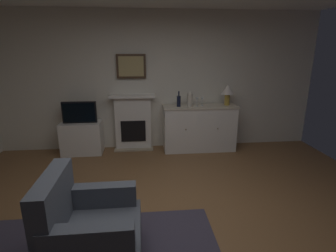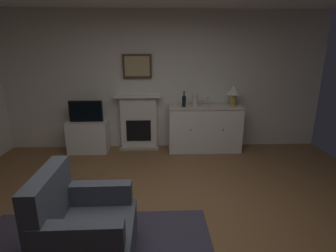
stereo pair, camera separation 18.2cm
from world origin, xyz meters
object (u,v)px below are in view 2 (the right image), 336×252
(table_lamp, at_px, (234,91))
(wine_glass_left, at_px, (202,100))
(tv_cabinet, at_px, (88,136))
(fireplace_unit, at_px, (139,122))
(framed_picture, at_px, (137,66))
(wine_bottle, at_px, (184,101))
(wine_glass_center, at_px, (208,100))
(armchair, at_px, (82,226))
(tv_set, at_px, (86,111))
(vase_decorative, at_px, (195,99))
(sideboard_cabinet, at_px, (205,128))

(table_lamp, xyz_separation_m, wine_glass_left, (-0.60, -0.04, -0.16))
(tv_cabinet, bearing_deg, fireplace_unit, 9.45)
(framed_picture, height_order, wine_bottle, framed_picture)
(table_lamp, bearing_deg, framed_picture, 173.06)
(wine_glass_center, relative_size, armchair, 0.18)
(table_lamp, xyz_separation_m, tv_set, (-2.80, -0.01, -0.36))
(framed_picture, distance_m, tv_cabinet, 1.66)
(tv_set, bearing_deg, wine_bottle, -0.55)
(framed_picture, xyz_separation_m, vase_decorative, (1.09, -0.27, -0.60))
(framed_picture, relative_size, wine_glass_left, 3.33)
(wine_bottle, height_order, tv_set, wine_bottle)
(fireplace_unit, bearing_deg, tv_set, -169.23)
(wine_glass_left, relative_size, wine_glass_center, 1.00)
(wine_glass_center, height_order, armchair, wine_glass_center)
(wine_glass_center, bearing_deg, vase_decorative, -166.97)
(table_lamp, bearing_deg, vase_decorative, -176.13)
(sideboard_cabinet, height_order, tv_cabinet, sideboard_cabinet)
(framed_picture, xyz_separation_m, tv_set, (-0.98, -0.23, -0.81))
(sideboard_cabinet, xyz_separation_m, table_lamp, (0.53, 0.00, 0.73))
(fireplace_unit, bearing_deg, sideboard_cabinet, -7.78)
(table_lamp, height_order, wine_glass_left, table_lamp)
(framed_picture, bearing_deg, fireplace_unit, -90.00)
(wine_glass_center, bearing_deg, wine_glass_left, -156.92)
(tv_cabinet, distance_m, tv_set, 0.51)
(fireplace_unit, bearing_deg, tv_cabinet, -170.55)
(wine_bottle, height_order, tv_cabinet, wine_bottle)
(wine_glass_center, bearing_deg, armchair, -120.22)
(wine_glass_center, height_order, vase_decorative, vase_decorative)
(wine_glass_left, bearing_deg, tv_cabinet, 178.59)
(vase_decorative, height_order, tv_cabinet, vase_decorative)
(tv_cabinet, bearing_deg, vase_decorative, -1.80)
(wine_glass_center, relative_size, tv_cabinet, 0.22)
(wine_glass_left, height_order, tv_cabinet, wine_glass_left)
(wine_bottle, bearing_deg, fireplace_unit, 166.98)
(fireplace_unit, bearing_deg, wine_glass_center, -7.22)
(tv_cabinet, relative_size, armchair, 0.82)
(fireplace_unit, xyz_separation_m, wine_glass_left, (1.23, -0.22, 0.47))
(fireplace_unit, height_order, wine_bottle, wine_bottle)
(wine_bottle, relative_size, wine_glass_left, 1.76)
(armchair, bearing_deg, vase_decorative, 63.22)
(sideboard_cabinet, xyz_separation_m, vase_decorative, (-0.21, -0.05, 0.59))
(wine_bottle, xyz_separation_m, wine_glass_left, (0.35, -0.01, 0.01))
(vase_decorative, bearing_deg, tv_cabinet, 178.20)
(fireplace_unit, xyz_separation_m, armchair, (-0.31, -3.00, -0.17))
(wine_bottle, distance_m, tv_cabinet, 1.98)
(wine_glass_center, bearing_deg, tv_set, -179.61)
(fireplace_unit, bearing_deg, wine_bottle, -13.02)
(tv_cabinet, bearing_deg, framed_picture, 12.01)
(wine_glass_left, bearing_deg, framed_picture, 167.97)
(framed_picture, distance_m, table_lamp, 1.90)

